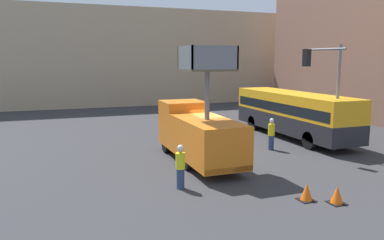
# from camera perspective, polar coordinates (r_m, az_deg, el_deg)

# --- Properties ---
(ground_plane) EXTENTS (120.00, 120.00, 0.00)m
(ground_plane) POSITION_cam_1_polar(r_m,az_deg,el_deg) (20.38, 3.74, -5.58)
(ground_plane) COLOR #333335
(building_backdrop_far) EXTENTS (44.00, 10.00, 10.99)m
(building_backdrop_far) POSITION_cam_1_polar(r_m,az_deg,el_deg) (47.43, -10.52, 9.35)
(building_backdrop_far) COLOR tan
(building_backdrop_far) RESTS_ON ground_plane
(utility_truck) EXTENTS (2.28, 7.16, 5.80)m
(utility_truck) POSITION_cam_1_polar(r_m,az_deg,el_deg) (19.05, 0.88, -1.75)
(utility_truck) COLOR orange
(utility_truck) RESTS_ON ground_plane
(city_bus) EXTENTS (2.58, 10.78, 3.01)m
(city_bus) POSITION_cam_1_polar(r_m,az_deg,el_deg) (26.02, 15.11, 1.32)
(city_bus) COLOR #232328
(city_bus) RESTS_ON ground_plane
(traffic_light_pole) EXTENTS (2.91, 2.65, 6.03)m
(traffic_light_pole) POSITION_cam_1_polar(r_m,az_deg,el_deg) (21.99, 19.91, 5.64)
(traffic_light_pole) COLOR slate
(traffic_light_pole) RESTS_ON ground_plane
(road_worker_near_truck) EXTENTS (0.38, 0.38, 1.81)m
(road_worker_near_truck) POSITION_cam_1_polar(r_m,az_deg,el_deg) (15.19, -1.78, -7.14)
(road_worker_near_truck) COLOR navy
(road_worker_near_truck) RESTS_ON ground_plane
(road_worker_directing) EXTENTS (0.38, 0.38, 1.85)m
(road_worker_directing) POSITION_cam_1_polar(r_m,az_deg,el_deg) (22.15, 12.00, -2.10)
(road_worker_directing) COLOR navy
(road_worker_directing) RESTS_ON ground_plane
(traffic_cone_near_truck) EXTENTS (0.58, 0.58, 0.67)m
(traffic_cone_near_truck) POSITION_cam_1_polar(r_m,az_deg,el_deg) (14.73, 17.06, -10.50)
(traffic_cone_near_truck) COLOR black
(traffic_cone_near_truck) RESTS_ON ground_plane
(traffic_cone_mid_road) EXTENTS (0.59, 0.59, 0.67)m
(traffic_cone_mid_road) POSITION_cam_1_polar(r_m,az_deg,el_deg) (14.80, 21.22, -10.62)
(traffic_cone_mid_road) COLOR black
(traffic_cone_mid_road) RESTS_ON ground_plane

